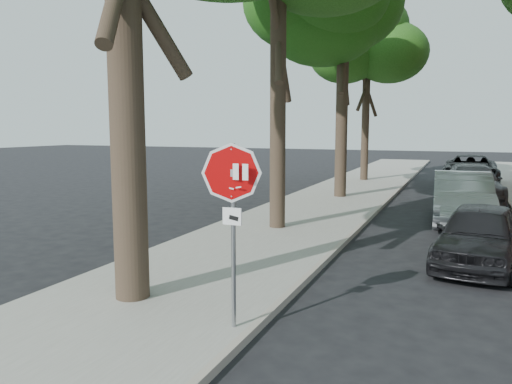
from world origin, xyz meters
TOP-DOWN VIEW (x-y plane):
  - ground at (0.00, 0.00)m, footprint 120.00×120.00m
  - sidewalk_left at (-2.50, 12.00)m, footprint 4.00×55.00m
  - curb_left at (-0.45, 12.00)m, footprint 0.12×55.00m
  - stop_sign at (-0.70, -0.03)m, footprint 0.76×0.34m
  - tree_far at (-2.72, 21.11)m, footprint 5.29×4.91m
  - car_a at (2.60, 5.25)m, footprint 2.09×4.08m
  - car_b at (2.25, 10.27)m, footprint 1.89×4.83m
  - car_c at (2.60, 15.43)m, footprint 2.51×5.16m
  - car_d at (2.60, 21.03)m, footprint 2.65×5.64m

SIDE VIEW (x-z plane):
  - ground at x=0.00m, z-range 0.00..0.00m
  - sidewalk_left at x=-2.50m, z-range 0.00..0.12m
  - curb_left at x=-0.45m, z-range 0.00..0.13m
  - car_a at x=2.60m, z-range 0.00..1.33m
  - car_c at x=2.60m, z-range 0.00..1.45m
  - car_d at x=2.60m, z-range 0.00..1.56m
  - car_b at x=2.25m, z-range 0.00..1.57m
  - stop_sign at x=-0.70m, z-range 0.64..3.25m
  - tree_far at x=-2.72m, z-range 2.55..11.88m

